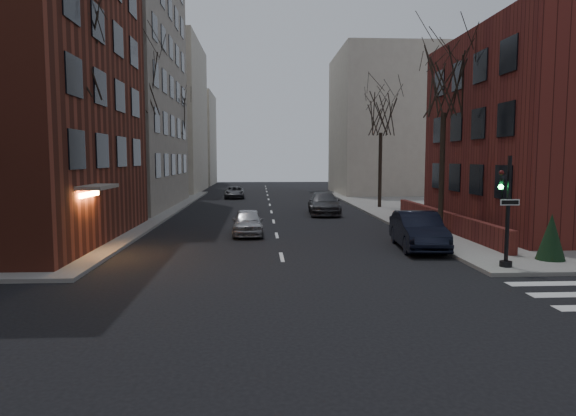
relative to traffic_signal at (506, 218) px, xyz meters
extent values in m
plane|color=black|center=(-7.94, -8.99, -1.91)|extent=(160.00, 160.00, 0.00)
cube|color=#9F9283|center=(-24.94, 25.01, 12.09)|extent=(18.00, 18.00, 28.00)
cube|color=maroon|center=(8.56, 10.01, 3.59)|extent=(12.00, 14.00, 11.00)
cube|color=maroon|center=(1.36, 10.01, -1.26)|extent=(0.35, 16.00, 1.00)
cube|color=beige|center=(-22.94, 46.01, 7.09)|extent=(14.00, 16.00, 18.00)
cube|color=beige|center=(7.06, 41.01, 6.09)|extent=(14.00, 14.00, 16.00)
cube|color=beige|center=(-20.94, 63.01, 5.09)|extent=(10.00, 12.00, 14.00)
cylinder|color=black|center=(0.06, 0.01, 0.24)|extent=(0.14, 0.14, 4.00)
cylinder|color=black|center=(0.06, 0.01, -1.66)|extent=(0.44, 0.44, 0.20)
imported|color=black|center=(-0.19, 0.01, 1.09)|extent=(0.16, 0.20, 1.00)
sphere|color=#19FF4C|center=(-0.26, -0.04, 1.14)|extent=(0.18, 0.18, 0.18)
cube|color=white|center=(0.06, -0.11, 0.59)|extent=(0.70, 0.03, 0.22)
cylinder|color=#2D231C|center=(-16.74, 5.01, 1.57)|extent=(0.28, 0.28, 6.65)
cylinder|color=#2D231C|center=(-16.74, 17.01, 1.74)|extent=(0.28, 0.28, 7.00)
cylinder|color=#2D231C|center=(-16.74, 31.01, 1.39)|extent=(0.28, 0.28, 6.30)
cylinder|color=#2D231C|center=(0.86, 9.01, 1.39)|extent=(0.28, 0.28, 6.30)
cylinder|color=#2D231C|center=(0.86, 23.01, 1.22)|extent=(0.28, 0.28, 5.95)
cylinder|color=black|center=(-16.14, 13.01, 1.24)|extent=(0.12, 0.12, 6.00)
sphere|color=#FFA54C|center=(-16.14, 13.01, 4.34)|extent=(0.36, 0.36, 0.36)
cylinder|color=black|center=(-16.14, 33.01, 1.24)|extent=(0.12, 0.12, 6.00)
sphere|color=#FFA54C|center=(-16.14, 33.01, 4.34)|extent=(0.36, 0.36, 0.36)
imported|color=black|center=(-1.74, 4.61, -1.07)|extent=(2.18, 5.20, 1.67)
imported|color=#A2A3A8|center=(-9.47, 9.33, -1.22)|extent=(1.71, 4.05, 1.37)
imported|color=#3A3B3F|center=(-4.16, 19.06, -1.12)|extent=(2.49, 5.52, 1.57)
imported|color=#45454A|center=(-11.39, 34.70, -1.30)|extent=(2.19, 4.44, 1.21)
cube|color=white|center=(-0.64, 7.45, -1.32)|extent=(0.51, 0.62, 0.87)
cone|color=black|center=(2.39, 1.14, -0.86)|extent=(1.22, 1.22, 1.79)
camera|label=1|loc=(-8.85, -17.81, 2.15)|focal=32.00mm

